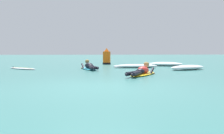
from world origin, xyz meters
name	(u,v)px	position (x,y,z in m)	size (l,w,h in m)	color
ground_plane	(88,66)	(0.00, 10.00, 0.00)	(120.00, 120.00, 0.00)	#387A75
surfer_near	(142,72)	(1.83, 3.28, 0.13)	(1.78, 2.50, 0.53)	yellow
surfer_far	(89,67)	(-0.03, 6.85, 0.14)	(0.92, 2.54, 0.54)	#2DB2D1
drifting_surfboard	(22,68)	(-3.47, 7.68, 0.03)	(1.88, 1.95, 0.16)	silver
whitewater_mid_left	(188,68)	(4.78, 5.99, 0.11)	(2.20, 1.49, 0.24)	white
whitewater_mid_right	(135,66)	(2.56, 7.93, 0.10)	(2.53, 0.78, 0.21)	white
whitewater_back	(165,64)	(4.83, 9.60, 0.12)	(2.28, 1.63, 0.25)	white
channel_marker_buoy	(107,58)	(1.42, 12.36, 0.47)	(0.57, 0.57, 1.15)	#EA5B0F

